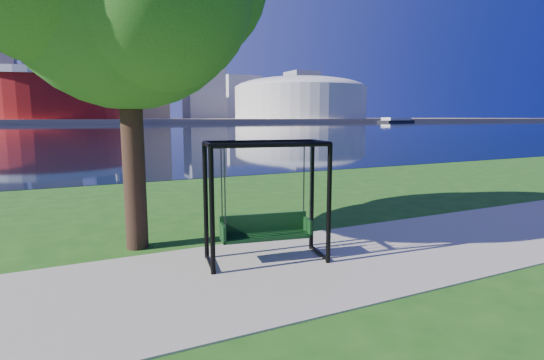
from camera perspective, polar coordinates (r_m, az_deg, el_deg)
ground at (r=8.70m, az=-0.46°, el=-11.00°), size 900.00×900.00×0.00m
path at (r=8.27m, az=1.07°, el=-11.94°), size 120.00×4.00×0.03m
river at (r=109.50m, az=-24.29°, el=6.18°), size 900.00×180.00×0.02m
far_bank at (r=313.43m, az=-25.57°, el=7.27°), size 900.00×228.00×2.00m
stadium at (r=242.75m, az=-27.97°, el=10.14°), size 83.00×83.00×32.00m
arena at (r=279.50m, az=3.82°, el=11.08°), size 84.00×84.00×26.56m
skyline at (r=328.46m, az=-26.76°, el=13.32°), size 392.00×66.00×96.50m
swing at (r=8.45m, az=-0.82°, el=-3.28°), size 2.52×1.44×2.44m
barge at (r=254.21m, az=16.38°, el=7.73°), size 28.89×15.28×2.79m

